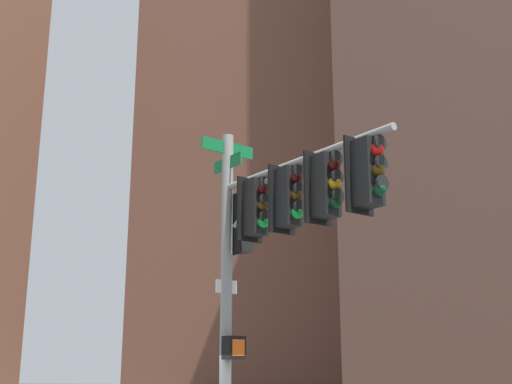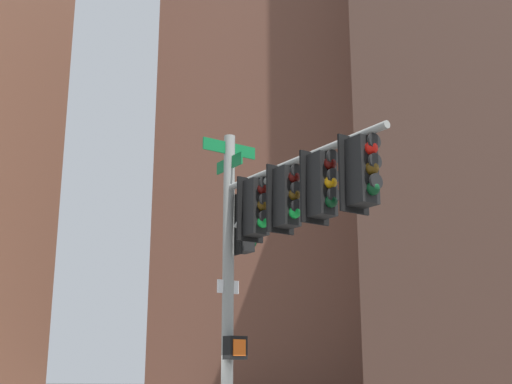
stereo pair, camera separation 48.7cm
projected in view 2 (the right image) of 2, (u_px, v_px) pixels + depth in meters
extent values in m
cylinder|color=gray|center=(228.00, 309.00, 12.16)|extent=(0.21, 0.21, 6.62)
cylinder|color=gray|center=(296.00, 161.00, 11.09)|extent=(2.51, 3.44, 0.12)
cylinder|color=gray|center=(251.00, 203.00, 12.03)|extent=(0.67, 0.89, 0.75)
cube|color=#0F6B33|center=(229.00, 148.00, 12.95)|extent=(0.97, 0.71, 0.24)
cube|color=#0F6B33|center=(229.00, 163.00, 12.87)|extent=(0.54, 0.73, 0.24)
cube|color=white|center=(228.00, 287.00, 12.26)|extent=(0.38, 0.29, 0.24)
cube|color=black|center=(256.00, 208.00, 11.88)|extent=(0.47, 0.47, 1.00)
cube|color=black|center=(250.00, 210.00, 12.03)|extent=(0.47, 0.35, 1.16)
sphere|color=#470A07|center=(263.00, 189.00, 11.79)|extent=(0.20, 0.20, 0.20)
cylinder|color=black|center=(265.00, 183.00, 11.77)|extent=(0.21, 0.17, 0.23)
sphere|color=#4C330A|center=(263.00, 205.00, 11.72)|extent=(0.20, 0.20, 0.20)
cylinder|color=black|center=(265.00, 200.00, 11.69)|extent=(0.21, 0.17, 0.23)
sphere|color=green|center=(263.00, 222.00, 11.64)|extent=(0.20, 0.20, 0.20)
cylinder|color=black|center=(265.00, 217.00, 11.61)|extent=(0.21, 0.17, 0.23)
cube|color=black|center=(287.00, 197.00, 11.16)|extent=(0.47, 0.47, 1.00)
cube|color=black|center=(280.00, 200.00, 11.31)|extent=(0.47, 0.35, 1.16)
sphere|color=#470A07|center=(294.00, 177.00, 11.08)|extent=(0.20, 0.20, 0.20)
cylinder|color=black|center=(297.00, 171.00, 11.05)|extent=(0.21, 0.17, 0.23)
sphere|color=#4C330A|center=(294.00, 195.00, 11.00)|extent=(0.20, 0.20, 0.20)
cylinder|color=black|center=(297.00, 188.00, 10.97)|extent=(0.21, 0.17, 0.23)
sphere|color=green|center=(295.00, 213.00, 10.92)|extent=(0.20, 0.20, 0.20)
cylinder|color=black|center=(297.00, 206.00, 10.89)|extent=(0.21, 0.17, 0.23)
cube|color=black|center=(322.00, 185.00, 10.45)|extent=(0.47, 0.47, 1.00)
cube|color=black|center=(314.00, 188.00, 10.60)|extent=(0.47, 0.35, 1.16)
sphere|color=#470A07|center=(330.00, 164.00, 10.36)|extent=(0.20, 0.20, 0.20)
cylinder|color=black|center=(333.00, 157.00, 10.33)|extent=(0.21, 0.17, 0.23)
sphere|color=#F29E0C|center=(331.00, 182.00, 10.28)|extent=(0.20, 0.20, 0.20)
cylinder|color=black|center=(333.00, 176.00, 10.25)|extent=(0.21, 0.17, 0.23)
sphere|color=#0A3819|center=(331.00, 201.00, 10.20)|extent=(0.20, 0.20, 0.20)
cylinder|color=black|center=(334.00, 195.00, 10.18)|extent=(0.21, 0.17, 0.23)
cube|color=black|center=(362.00, 172.00, 9.73)|extent=(0.47, 0.47, 1.00)
cube|color=black|center=(353.00, 175.00, 9.88)|extent=(0.47, 0.35, 1.16)
sphere|color=red|center=(371.00, 148.00, 9.64)|extent=(0.20, 0.20, 0.20)
cylinder|color=black|center=(374.00, 141.00, 9.61)|extent=(0.21, 0.17, 0.23)
sphere|color=#4C330A|center=(372.00, 168.00, 9.56)|extent=(0.20, 0.20, 0.20)
cylinder|color=black|center=(375.00, 161.00, 9.54)|extent=(0.21, 0.17, 0.23)
sphere|color=#0A3819|center=(373.00, 189.00, 9.49)|extent=(0.20, 0.20, 0.20)
cylinder|color=black|center=(376.00, 181.00, 9.46)|extent=(0.21, 0.17, 0.23)
cube|color=black|center=(242.00, 226.00, 12.73)|extent=(0.47, 0.47, 1.00)
cube|color=black|center=(234.00, 225.00, 12.63)|extent=(0.35, 0.47, 1.16)
sphere|color=#470A07|center=(251.00, 212.00, 12.92)|extent=(0.20, 0.20, 0.20)
cylinder|color=black|center=(254.00, 208.00, 12.98)|extent=(0.17, 0.21, 0.23)
sphere|color=#F29E0C|center=(251.00, 228.00, 12.84)|extent=(0.20, 0.20, 0.20)
cylinder|color=black|center=(254.00, 223.00, 12.90)|extent=(0.17, 0.21, 0.23)
sphere|color=#0A3819|center=(251.00, 243.00, 12.77)|extent=(0.20, 0.20, 0.20)
cylinder|color=black|center=(254.00, 239.00, 12.82)|extent=(0.17, 0.21, 0.23)
cube|color=black|center=(235.00, 348.00, 11.78)|extent=(0.44, 0.41, 0.40)
cube|color=#EA5914|center=(239.00, 348.00, 11.67)|extent=(0.22, 0.16, 0.28)
cube|color=brown|center=(295.00, 149.00, 63.29)|extent=(18.27, 19.93, 44.80)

